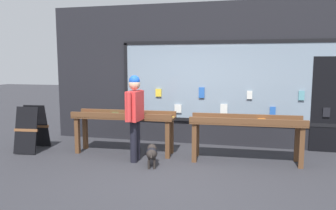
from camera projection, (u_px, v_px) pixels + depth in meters
The scene contains 7 objects.
ground_plane at pixel (170, 174), 5.80m from camera, with size 40.00×40.00×0.00m, color #2D2D33.
shopfront_facade at pixel (197, 75), 7.86m from camera, with size 7.21×0.29×3.36m.
display_table_left at pixel (124, 120), 7.07m from camera, with size 2.23×0.66×0.92m.
display_table_right at pixel (246, 126), 6.45m from camera, with size 2.23×0.71×0.92m.
person_browsing at pixel (135, 111), 6.46m from camera, with size 0.24×0.68×1.72m.
small_dog at pixel (152, 153), 6.20m from camera, with size 0.29×0.53×0.40m.
sandwich_board_sign at pixel (32, 128), 7.32m from camera, with size 0.59×0.78×1.00m.
Camera 1 is at (1.31, -5.43, 1.97)m, focal length 35.00 mm.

